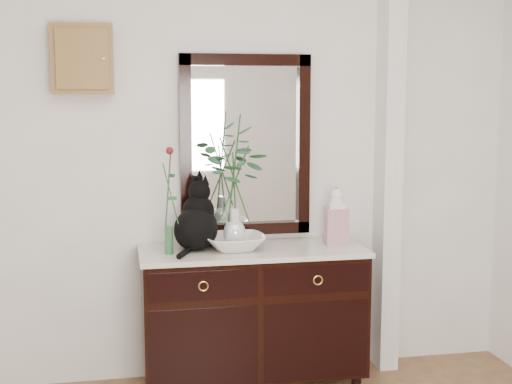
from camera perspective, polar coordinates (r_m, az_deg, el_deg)
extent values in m
cube|color=white|center=(4.35, -2.18, 2.55)|extent=(3.60, 0.04, 2.70)
cube|color=white|center=(4.54, 10.57, 2.64)|extent=(0.12, 0.20, 2.70)
cube|color=black|center=(4.31, -0.26, -9.62)|extent=(1.30, 0.50, 0.82)
cube|color=beige|center=(4.21, -0.26, -4.74)|extent=(1.33, 0.52, 0.03)
cube|color=black|center=(4.35, -0.85, 3.73)|extent=(0.80, 0.06, 1.10)
cube|color=white|center=(4.36, -0.88, 3.75)|extent=(0.66, 0.01, 0.96)
cube|color=brown|center=(4.25, -13.72, 10.29)|extent=(0.35, 0.10, 0.40)
imported|color=silver|center=(4.17, -1.73, -4.04)|extent=(0.37, 0.37, 0.09)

